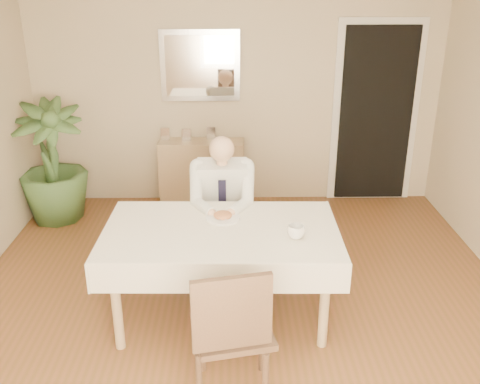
{
  "coord_description": "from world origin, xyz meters",
  "views": [
    {
      "loc": [
        -0.06,
        -3.37,
        2.48
      ],
      "look_at": [
        0.0,
        0.35,
        0.95
      ],
      "focal_mm": 40.0,
      "sensor_mm": 36.0,
      "label": 1
    }
  ],
  "objects_px": {
    "chair_far": "(223,210)",
    "sideboard": "(202,173)",
    "coffee_mug": "(296,232)",
    "seated_man": "(222,204)",
    "dining_table": "(221,239)",
    "potted_palm": "(51,162)",
    "chair_near": "(232,328)"
  },
  "relations": [
    {
      "from": "dining_table",
      "to": "chair_near",
      "type": "height_order",
      "value": "chair_near"
    },
    {
      "from": "sideboard",
      "to": "potted_palm",
      "type": "relative_size",
      "value": 0.73
    },
    {
      "from": "chair_near",
      "to": "sideboard",
      "type": "xyz_separation_m",
      "value": [
        -0.33,
        3.09,
        -0.17
      ]
    },
    {
      "from": "sideboard",
      "to": "potted_palm",
      "type": "xyz_separation_m",
      "value": [
        -1.55,
        -0.37,
        0.27
      ]
    },
    {
      "from": "seated_man",
      "to": "potted_palm",
      "type": "relative_size",
      "value": 0.97
    },
    {
      "from": "coffee_mug",
      "to": "potted_palm",
      "type": "relative_size",
      "value": 0.09
    },
    {
      "from": "dining_table",
      "to": "potted_palm",
      "type": "distance_m",
      "value": 2.57
    },
    {
      "from": "chair_far",
      "to": "dining_table",
      "type": "bearing_deg",
      "value": -92.15
    },
    {
      "from": "dining_table",
      "to": "seated_man",
      "type": "xyz_separation_m",
      "value": [
        0.0,
        0.59,
        0.02
      ]
    },
    {
      "from": "chair_near",
      "to": "coffee_mug",
      "type": "xyz_separation_m",
      "value": [
        0.45,
        0.75,
        0.25
      ]
    },
    {
      "from": "seated_man",
      "to": "sideboard",
      "type": "distance_m",
      "value": 1.65
    },
    {
      "from": "sideboard",
      "to": "seated_man",
      "type": "bearing_deg",
      "value": -78.5
    },
    {
      "from": "coffee_mug",
      "to": "potted_palm",
      "type": "bearing_deg",
      "value": 139.78
    },
    {
      "from": "seated_man",
      "to": "sideboard",
      "type": "relative_size",
      "value": 1.32
    },
    {
      "from": "dining_table",
      "to": "chair_near",
      "type": "xyz_separation_m",
      "value": [
        0.08,
        -0.9,
        -0.12
      ]
    },
    {
      "from": "chair_near",
      "to": "potted_palm",
      "type": "distance_m",
      "value": 3.31
    },
    {
      "from": "chair_near",
      "to": "seated_man",
      "type": "height_order",
      "value": "seated_man"
    },
    {
      "from": "potted_palm",
      "to": "coffee_mug",
      "type": "bearing_deg",
      "value": -40.22
    },
    {
      "from": "seated_man",
      "to": "sideboard",
      "type": "height_order",
      "value": "seated_man"
    },
    {
      "from": "sideboard",
      "to": "chair_far",
      "type": "bearing_deg",
      "value": -76.55
    },
    {
      "from": "chair_far",
      "to": "coffee_mug",
      "type": "bearing_deg",
      "value": -65.15
    },
    {
      "from": "chair_far",
      "to": "chair_near",
      "type": "xyz_separation_m",
      "value": [
        0.08,
        -1.78,
        0.04
      ]
    },
    {
      "from": "chair_far",
      "to": "sideboard",
      "type": "height_order",
      "value": "chair_far"
    },
    {
      "from": "dining_table",
      "to": "potted_palm",
      "type": "relative_size",
      "value": 1.34
    },
    {
      "from": "chair_near",
      "to": "sideboard",
      "type": "bearing_deg",
      "value": 84.4
    },
    {
      "from": "chair_near",
      "to": "potted_palm",
      "type": "relative_size",
      "value": 0.75
    },
    {
      "from": "coffee_mug",
      "to": "dining_table",
      "type": "bearing_deg",
      "value": 163.71
    },
    {
      "from": "dining_table",
      "to": "seated_man",
      "type": "bearing_deg",
      "value": 91.02
    },
    {
      "from": "chair_far",
      "to": "coffee_mug",
      "type": "distance_m",
      "value": 1.2
    },
    {
      "from": "dining_table",
      "to": "potted_palm",
      "type": "bearing_deg",
      "value": 135.81
    },
    {
      "from": "chair_far",
      "to": "seated_man",
      "type": "distance_m",
      "value": 0.34
    },
    {
      "from": "coffee_mug",
      "to": "sideboard",
      "type": "relative_size",
      "value": 0.13
    }
  ]
}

